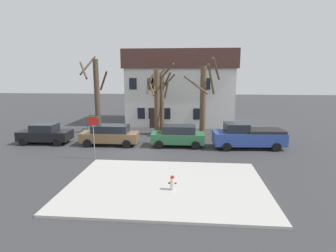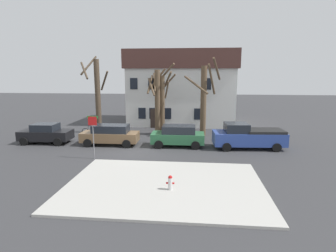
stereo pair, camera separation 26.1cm
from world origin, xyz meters
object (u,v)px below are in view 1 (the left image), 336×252
object	(u,v)px
car_black_sedan	(45,134)
fire_hydrant	(172,182)
street_sign_pole	(93,129)
tree_bare_end	(204,98)
car_green_wagon	(178,136)
bicycle_leaning	(90,132)
tree_bare_near	(96,94)
tree_bare_far	(162,103)
building_main	(181,87)
pickup_truck_blue	(248,136)
car_brown_wagon	(110,135)
tree_bare_mid	(157,99)

from	to	relation	value
car_black_sedan	fire_hydrant	xyz separation A→B (m)	(11.47, -8.85, -0.34)
car_black_sedan	street_sign_pole	distance (m)	7.02
tree_bare_end	car_green_wagon	size ratio (longest dim) A/B	1.70
street_sign_pole	bicycle_leaning	bearing A→B (deg)	112.95
tree_bare_near	car_green_wagon	distance (m)	9.81
car_black_sedan	tree_bare_far	bearing A→B (deg)	24.92
car_green_wagon	street_sign_pole	world-z (taller)	street_sign_pole
building_main	pickup_truck_blue	bearing A→B (deg)	-62.93
building_main	car_brown_wagon	size ratio (longest dim) A/B	2.63
fire_hydrant	street_sign_pole	distance (m)	7.77
pickup_truck_blue	tree_bare_far	bearing A→B (deg)	148.90
tree_bare_mid	car_black_sedan	distance (m)	10.36
tree_bare_mid	bicycle_leaning	xyz separation A→B (m)	(-6.43, -0.93, -3.15)
tree_bare_mid	street_sign_pole	distance (m)	8.85
car_green_wagon	pickup_truck_blue	size ratio (longest dim) A/B	0.75
tree_bare_near	tree_bare_far	bearing A→B (deg)	-0.09
pickup_truck_blue	street_sign_pole	distance (m)	11.89
street_sign_pole	bicycle_leaning	size ratio (longest dim) A/B	1.73
car_black_sedan	car_brown_wagon	bearing A→B (deg)	-0.95
tree_bare_near	bicycle_leaning	world-z (taller)	tree_bare_near
street_sign_pole	tree_bare_far	bearing A→B (deg)	65.36
tree_bare_far	fire_hydrant	bearing A→B (deg)	-81.59
bicycle_leaning	tree_bare_far	bearing A→B (deg)	10.11
tree_bare_far	street_sign_pole	distance (m)	9.21
car_brown_wagon	car_green_wagon	xyz separation A→B (m)	(5.64, 0.12, 0.01)
tree_bare_far	car_black_sedan	world-z (taller)	tree_bare_far
tree_bare_far	car_green_wagon	xyz separation A→B (m)	(1.80, -4.40, -2.19)
building_main	pickup_truck_blue	size ratio (longest dim) A/B	2.18
pickup_truck_blue	street_sign_pole	world-z (taller)	street_sign_pole
car_black_sedan	bicycle_leaning	size ratio (longest dim) A/B	2.46
tree_bare_mid	pickup_truck_blue	distance (m)	9.16
car_green_wagon	tree_bare_end	bearing A→B (deg)	62.63
car_brown_wagon	car_black_sedan	bearing A→B (deg)	179.05
tree_bare_far	tree_bare_end	size ratio (longest dim) A/B	0.82
street_sign_pole	pickup_truck_blue	bearing A→B (deg)	19.17
car_brown_wagon	street_sign_pole	distance (m)	4.00
tree_bare_end	fire_hydrant	xyz separation A→B (m)	(-2.00, -13.06, -3.10)
street_sign_pole	bicycle_leaning	distance (m)	7.91
tree_bare_near	fire_hydrant	bearing A→B (deg)	-57.69
car_green_wagon	fire_hydrant	bearing A→B (deg)	-88.95
building_main	car_black_sedan	world-z (taller)	building_main
tree_bare_near	car_brown_wagon	distance (m)	6.02
building_main	fire_hydrant	bearing A→B (deg)	-88.70
car_black_sedan	street_sign_pole	world-z (taller)	street_sign_pole
street_sign_pole	bicycle_leaning	xyz separation A→B (m)	(-3.01, 7.11, -1.74)
tree_bare_end	tree_bare_mid	bearing A→B (deg)	-178.93
tree_bare_mid	car_black_sedan	world-z (taller)	tree_bare_mid
tree_bare_mid	street_sign_pole	xyz separation A→B (m)	(-3.42, -8.04, -1.41)
car_green_wagon	street_sign_pole	distance (m)	6.96
car_black_sedan	bicycle_leaning	bearing A→B (deg)	50.04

